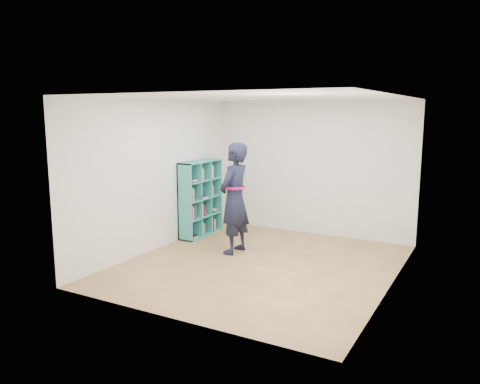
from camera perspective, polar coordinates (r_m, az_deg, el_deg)
The scene contains 9 objects.
floor at distance 7.50m, azimuth 2.46°, elevation -8.83°, with size 4.50×4.50×0.00m, color olive.
ceiling at distance 7.11m, azimuth 2.62°, elevation 11.45°, with size 4.50×4.50×0.00m, color white.
wall_left at distance 8.26m, azimuth -9.99°, elevation 2.04°, with size 0.02×4.50×2.60m, color white.
wall_right at distance 6.57m, azimuth 18.38°, elevation -0.29°, with size 0.02×4.50×2.60m, color white.
wall_back at distance 9.24m, azimuth 8.75°, elevation 2.88°, with size 4.00×0.02×2.60m, color white.
wall_front at distance 5.30m, azimuth -8.32°, elevation -2.20°, with size 4.00×0.02×2.60m, color white.
bookshelf at distance 9.12m, azimuth -4.96°, elevation -0.82°, with size 0.32×1.09×1.46m.
person at distance 7.89m, azimuth -0.68°, elevation -0.77°, with size 0.47×0.70×1.89m.
smartphone at distance 8.02m, azimuth -1.38°, elevation 0.29°, with size 0.01×0.11×0.14m.
Camera 1 is at (3.15, -6.37, 2.39)m, focal length 35.00 mm.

